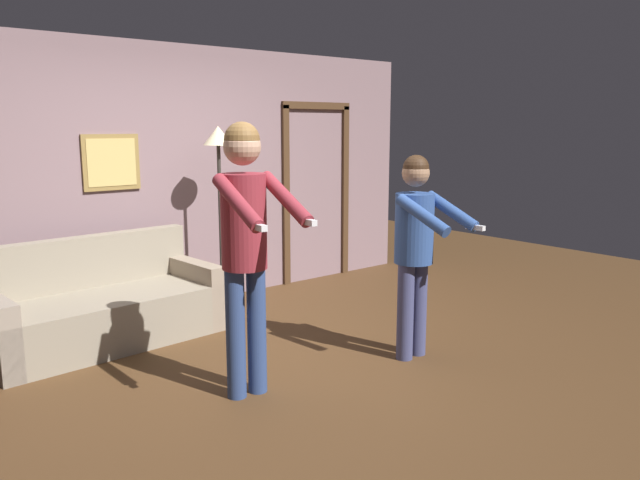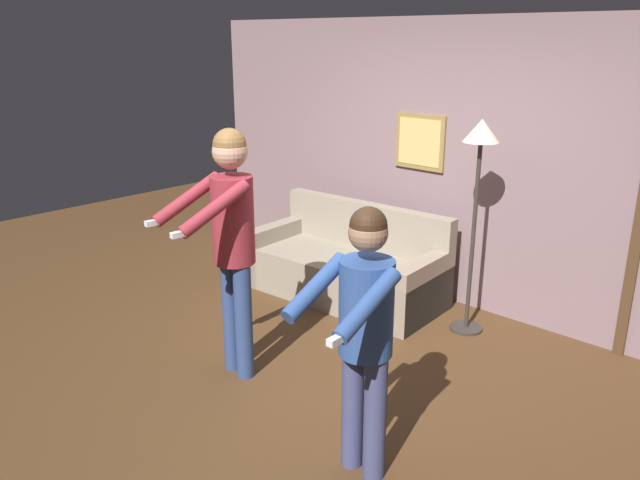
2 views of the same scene
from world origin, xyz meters
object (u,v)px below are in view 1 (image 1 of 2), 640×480
Objects in this scene: couch at (102,310)px; torchiere_lamp at (219,164)px; person_standing_left at (245,231)px; person_standing_right at (416,239)px.

torchiere_lamp reaches higher than couch.
person_standing_left is 1.15× the size of person_standing_right.
couch is 1.93m from person_standing_left.
couch is 1.06× the size of person_standing_left.
couch is 1.22× the size of person_standing_right.
couch is 1.08× the size of torchiere_lamp.
torchiere_lamp is 0.98× the size of person_standing_left.
person_standing_left reaches higher than couch.
person_standing_left is (-0.89, -1.83, -0.32)m from torchiere_lamp.
person_standing_left reaches higher than torchiere_lamp.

